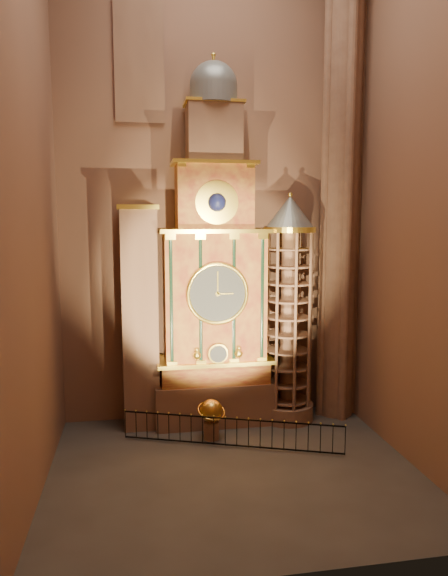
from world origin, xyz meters
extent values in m
plane|color=#383330|center=(0.00, 0.00, 0.00)|extent=(14.00, 14.00, 0.00)
plane|color=#8D5F4C|center=(0.00, 6.00, 11.00)|extent=(22.00, 0.00, 22.00)
plane|color=#8D5F4C|center=(-7.00, 0.00, 11.00)|extent=(0.00, 22.00, 22.00)
plane|color=#8D5F4C|center=(7.00, 0.00, 11.00)|extent=(0.00, 22.00, 22.00)
cube|color=#8C634C|center=(0.00, 5.00, 1.00)|extent=(5.60, 2.20, 2.00)
cube|color=maroon|center=(0.00, 5.00, 2.50)|extent=(5.00, 2.00, 1.00)
cube|color=#FFDC4B|center=(0.00, 4.95, 3.05)|extent=(5.40, 2.30, 0.18)
cube|color=maroon|center=(0.00, 5.00, 6.00)|extent=(4.60, 2.00, 6.00)
cylinder|color=black|center=(-2.05, 4.14, 6.00)|extent=(0.32, 0.32, 5.60)
cylinder|color=black|center=(-0.75, 4.14, 6.00)|extent=(0.32, 0.32, 5.60)
cylinder|color=black|center=(0.75, 4.14, 6.00)|extent=(0.32, 0.32, 5.60)
cylinder|color=black|center=(2.05, 4.14, 6.00)|extent=(0.32, 0.32, 5.60)
cube|color=#FFDC4B|center=(0.00, 4.95, 9.05)|extent=(5.00, 2.25, 0.18)
cylinder|color=#2D3033|center=(0.00, 3.99, 6.30)|extent=(2.60, 0.12, 2.60)
torus|color=#FFDC4B|center=(0.00, 3.94, 6.30)|extent=(2.80, 0.16, 2.80)
cylinder|color=#FFDC4B|center=(0.00, 3.84, 3.60)|extent=(0.90, 0.10, 0.90)
sphere|color=#FFDC4B|center=(-0.95, 3.89, 3.55)|extent=(0.36, 0.36, 0.36)
sphere|color=#FFDC4B|center=(0.95, 3.89, 3.55)|extent=(0.36, 0.36, 0.36)
cube|color=maroon|center=(0.00, 5.00, 10.50)|extent=(3.40, 1.80, 3.00)
sphere|color=#0D1843|center=(0.00, 4.09, 10.30)|extent=(0.80, 0.80, 0.80)
cube|color=#FFDC4B|center=(0.00, 4.95, 12.05)|extent=(3.80, 2.00, 0.15)
cube|color=#8C634C|center=(0.00, 5.00, 13.30)|extent=(2.40, 1.60, 2.60)
sphere|color=slate|center=(0.00, 5.00, 15.40)|extent=(2.10, 2.10, 2.10)
cylinder|color=#FFDC4B|center=(0.00, 5.00, 16.30)|extent=(0.14, 0.14, 0.80)
cube|color=#8C634C|center=(-3.40, 5.00, 5.00)|extent=(1.60, 1.40, 10.00)
cube|color=#FFDC4B|center=(-3.40, 4.58, 3.00)|extent=(1.35, 0.10, 2.10)
cube|color=#462112|center=(-3.40, 4.52, 3.00)|extent=(1.05, 0.04, 1.75)
cube|color=#FFDC4B|center=(-3.40, 4.58, 5.60)|extent=(1.35, 0.10, 2.10)
cube|color=#462112|center=(-3.40, 4.52, 5.60)|extent=(1.05, 0.04, 1.75)
cube|color=#FFDC4B|center=(-3.40, 4.58, 8.20)|extent=(1.35, 0.10, 2.10)
cube|color=#462112|center=(-3.40, 4.52, 8.20)|extent=(1.05, 0.04, 1.75)
cube|color=#FFDC4B|center=(-3.40, 5.00, 10.10)|extent=(1.80, 1.60, 0.20)
cylinder|color=#8C634C|center=(3.50, 4.70, 0.40)|extent=(2.50, 2.50, 0.80)
cylinder|color=#8C634C|center=(3.50, 4.70, 4.90)|extent=(0.70, 0.70, 8.20)
cylinder|color=#FFDC4B|center=(3.50, 4.70, 9.10)|extent=(2.40, 2.40, 0.25)
cone|color=slate|center=(3.50, 4.70, 9.90)|extent=(2.30, 2.30, 1.50)
sphere|color=#FFDC4B|center=(3.50, 4.70, 10.70)|extent=(0.20, 0.20, 0.20)
cylinder|color=#8C634C|center=(6.10, 5.00, 11.00)|extent=(1.60, 1.60, 22.00)
cylinder|color=#8C634C|center=(6.90, 5.00, 11.00)|extent=(0.44, 0.44, 22.00)
cylinder|color=#8C634C|center=(5.30, 5.00, 11.00)|extent=(0.44, 0.44, 22.00)
cylinder|color=#8C634C|center=(6.10, 5.80, 11.00)|extent=(0.44, 0.44, 22.00)
cylinder|color=#8C634C|center=(6.10, 4.20, 11.00)|extent=(0.44, 0.44, 22.00)
cube|color=navy|center=(-3.20, 5.94, 16.50)|extent=(2.00, 0.10, 5.00)
cube|color=#8C634C|center=(-3.20, 5.88, 16.50)|extent=(2.20, 0.06, 5.20)
cylinder|color=#8C634C|center=(-0.44, 3.02, 0.39)|extent=(0.67, 0.67, 0.78)
sphere|color=gold|center=(-0.44, 3.02, 1.28)|extent=(1.00, 1.00, 1.00)
torus|color=gold|center=(-0.44, 3.02, 1.28)|extent=(1.56, 1.52, 0.54)
cube|color=black|center=(0.25, 2.01, 1.27)|extent=(8.82, 3.29, 0.05)
cube|color=black|center=(0.25, 2.01, 0.11)|extent=(8.82, 3.29, 0.05)
camera|label=1|loc=(-3.58, -18.24, 9.48)|focal=32.00mm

